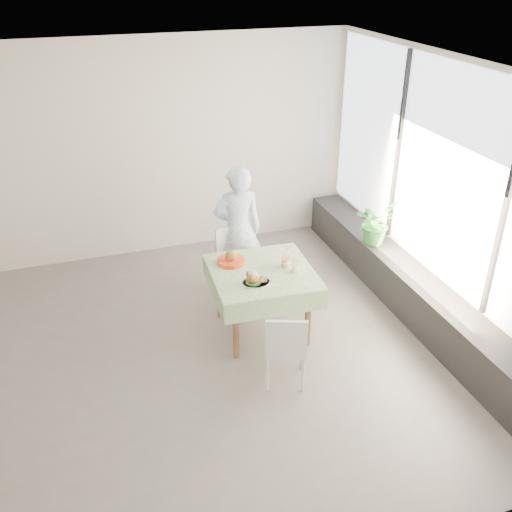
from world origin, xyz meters
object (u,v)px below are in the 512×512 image
object	(u,v)px
chair_far	(239,276)
potted_plant	(375,222)
cafe_table	(262,294)
diner	(238,230)
juice_cup_orange	(285,261)
main_dish	(255,279)
chair_near	(285,360)

from	to	relation	value
chair_far	potted_plant	distance (m)	1.77
cafe_table	diner	distance (m)	0.97
cafe_table	juice_cup_orange	bearing A→B (deg)	3.28
cafe_table	main_dish	size ratio (longest dim) A/B	3.85
main_dish	potted_plant	bearing A→B (deg)	25.25
juice_cup_orange	cafe_table	bearing A→B (deg)	-176.72
chair_far	chair_near	distance (m)	1.61
diner	potted_plant	size ratio (longest dim) A/B	2.92
chair_far	potted_plant	xyz separation A→B (m)	(1.69, -0.11, 0.51)
chair_far	diner	xyz separation A→B (m)	(0.05, 0.16, 0.52)
chair_far	main_dish	world-z (taller)	main_dish
diner	chair_near	bearing A→B (deg)	90.97
chair_far	diner	world-z (taller)	diner
diner	main_dish	bearing A→B (deg)	84.96
main_dish	potted_plant	distance (m)	2.01
cafe_table	juice_cup_orange	world-z (taller)	juice_cup_orange
chair_far	juice_cup_orange	world-z (taller)	juice_cup_orange
chair_far	chair_near	xyz separation A→B (m)	(-0.03, -1.61, -0.02)
main_dish	juice_cup_orange	xyz separation A→B (m)	(0.41, 0.23, 0.01)
cafe_table	chair_near	world-z (taller)	chair_near
diner	juice_cup_orange	bearing A→B (deg)	108.57
chair_near	juice_cup_orange	bearing A→B (deg)	69.76
diner	main_dish	world-z (taller)	diner
cafe_table	diner	size ratio (longest dim) A/B	0.69
chair_near	potted_plant	world-z (taller)	potted_plant
chair_far	potted_plant	world-z (taller)	potted_plant
main_dish	chair_far	bearing A→B (deg)	82.85
diner	potted_plant	distance (m)	1.67
chair_far	diner	distance (m)	0.55
chair_far	main_dish	xyz separation A→B (m)	(-0.12, -0.97, 0.53)
juice_cup_orange	potted_plant	xyz separation A→B (m)	(1.40, 0.63, -0.03)
main_dish	potted_plant	world-z (taller)	potted_plant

